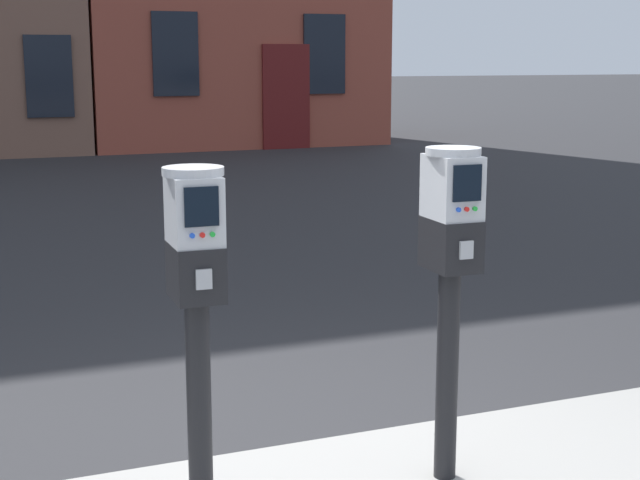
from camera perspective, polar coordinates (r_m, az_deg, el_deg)
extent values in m
cylinder|color=black|center=(3.50, -7.35, -10.37)|extent=(0.09, 0.09, 0.86)
cube|color=black|center=(3.34, -7.58, -1.91)|extent=(0.18, 0.24, 0.20)
cube|color=#A5A8AD|center=(3.22, -7.08, -2.39)|extent=(0.06, 0.01, 0.07)
cube|color=#B7BABF|center=(3.30, -7.67, 1.82)|extent=(0.18, 0.23, 0.24)
cube|color=black|center=(3.18, -7.22, 2.02)|extent=(0.12, 0.01, 0.14)
cylinder|color=blue|center=(3.19, -7.78, 0.26)|extent=(0.02, 0.01, 0.02)
cylinder|color=red|center=(3.20, -7.17, 0.30)|extent=(0.02, 0.01, 0.02)
cylinder|color=green|center=(3.21, -6.56, 0.34)|extent=(0.02, 0.01, 0.02)
cylinder|color=#B7BABF|center=(3.28, -7.73, 4.18)|extent=(0.22, 0.22, 0.03)
cylinder|color=black|center=(3.86, 7.74, -8.13)|extent=(0.09, 0.09, 0.88)
cube|color=black|center=(3.72, 7.96, -0.24)|extent=(0.18, 0.24, 0.20)
cube|color=#A5A8AD|center=(3.61, 8.90, -0.61)|extent=(0.06, 0.01, 0.07)
cube|color=#B7BABF|center=(3.68, 8.05, 3.21)|extent=(0.18, 0.23, 0.25)
cube|color=black|center=(3.58, 8.96, 3.44)|extent=(0.12, 0.01, 0.14)
cylinder|color=blue|center=(3.57, 8.43, 1.83)|extent=(0.02, 0.01, 0.02)
cylinder|color=red|center=(3.59, 8.92, 1.86)|extent=(0.02, 0.01, 0.02)
cylinder|color=green|center=(3.61, 9.41, 1.89)|extent=(0.02, 0.01, 0.02)
cylinder|color=#B7BABF|center=(3.67, 8.11, 5.37)|extent=(0.22, 0.22, 0.03)
cube|color=black|center=(18.15, -16.17, 9.54)|extent=(0.85, 0.06, 1.50)
cube|color=black|center=(18.54, -8.79, 11.12)|extent=(0.90, 0.06, 1.60)
cube|color=black|center=(19.48, 0.27, 11.24)|extent=(0.90, 0.06, 1.60)
cube|color=#591414|center=(19.20, -2.08, 8.69)|extent=(1.00, 0.07, 2.10)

